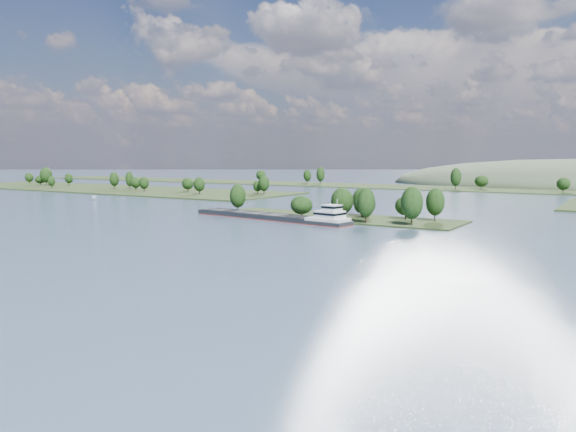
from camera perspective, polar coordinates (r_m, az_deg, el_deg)
The scene contains 6 objects.
ground at distance 170.65m, azimuth -4.81°, elevation -2.10°, with size 1800.00×1800.00×0.00m, color #3D5269.
tree_island at distance 216.74m, azimuth 5.95°, elevation 0.72°, with size 100.00×30.00×14.66m.
left_bank at distance 430.88m, azimuth -18.07°, elevation 2.71°, with size 300.00×80.00×16.14m.
back_shoreline at distance 425.83m, azimuth 19.32°, elevation 2.61°, with size 900.00×60.00×16.52m.
cargo_barge at distance 214.12m, azimuth -0.95°, elevation -0.07°, with size 73.91×19.27×9.93m.
motorboat at distance 327.19m, azimuth -19.04°, elevation 1.75°, with size 2.50×6.65×2.57m, color white.
Camera 1 is at (101.81, -14.75, 24.41)m, focal length 35.00 mm.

